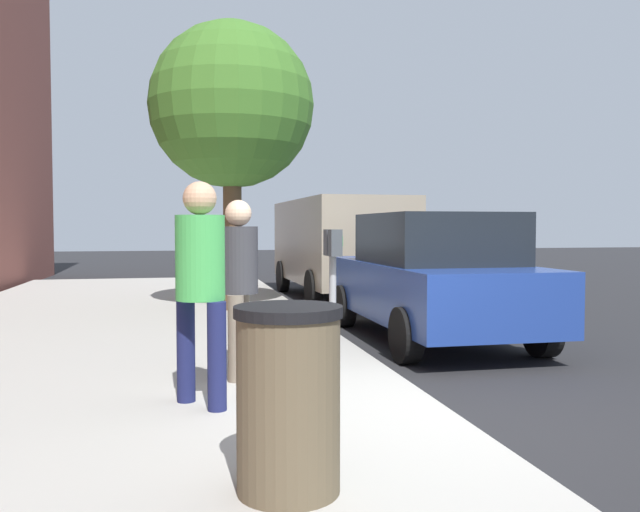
# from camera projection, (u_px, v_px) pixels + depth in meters

# --- Properties ---
(ground_plane) EXTENTS (80.00, 80.00, 0.00)m
(ground_plane) POSITION_uv_depth(u_px,v_px,m) (445.00, 424.00, 5.19)
(ground_plane) COLOR #232326
(ground_plane) RESTS_ON ground
(sidewalk_slab) EXTENTS (28.00, 6.00, 0.15)m
(sidewalk_slab) POSITION_uv_depth(u_px,v_px,m) (47.00, 441.00, 4.56)
(sidewalk_slab) COLOR #A8A59E
(sidewalk_slab) RESTS_ON ground_plane
(parking_meter) EXTENTS (0.36, 0.12, 1.41)m
(parking_meter) POSITION_uv_depth(u_px,v_px,m) (333.00, 270.00, 6.35)
(parking_meter) COLOR gray
(parking_meter) RESTS_ON sidewalk_slab
(pedestrian_at_meter) EXTENTS (0.51, 0.37, 1.69)m
(pedestrian_at_meter) POSITION_uv_depth(u_px,v_px,m) (239.00, 274.00, 6.14)
(pedestrian_at_meter) COLOR #726656
(pedestrian_at_meter) RESTS_ON sidewalk_slab
(pedestrian_bystander) EXTENTS (0.46, 0.39, 1.79)m
(pedestrian_bystander) POSITION_uv_depth(u_px,v_px,m) (200.00, 274.00, 5.14)
(pedestrian_bystander) COLOR #191E4C
(pedestrian_bystander) RESTS_ON sidewalk_slab
(parked_sedan_near) EXTENTS (4.40, 1.97, 1.77)m
(parked_sedan_near) POSITION_uv_depth(u_px,v_px,m) (432.00, 277.00, 8.99)
(parked_sedan_near) COLOR navy
(parked_sedan_near) RESTS_ON ground_plane
(parked_van_far) EXTENTS (5.24, 2.21, 2.18)m
(parked_van_far) POSITION_uv_depth(u_px,v_px,m) (338.00, 242.00, 14.38)
(parked_van_far) COLOR gray
(parked_van_far) RESTS_ON ground_plane
(street_tree) EXTENTS (2.82, 2.82, 4.93)m
(street_tree) POSITION_uv_depth(u_px,v_px,m) (232.00, 107.00, 11.09)
(street_tree) COLOR brown
(street_tree) RESTS_ON sidewalk_slab
(traffic_signal) EXTENTS (0.24, 0.44, 3.60)m
(traffic_signal) POSITION_uv_depth(u_px,v_px,m) (241.00, 183.00, 14.63)
(traffic_signal) COLOR black
(traffic_signal) RESTS_ON sidewalk_slab
(trash_bin) EXTENTS (0.59, 0.59, 1.01)m
(trash_bin) POSITION_uv_depth(u_px,v_px,m) (288.00, 399.00, 3.49)
(trash_bin) COLOR brown
(trash_bin) RESTS_ON sidewalk_slab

